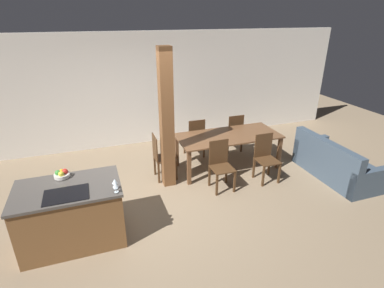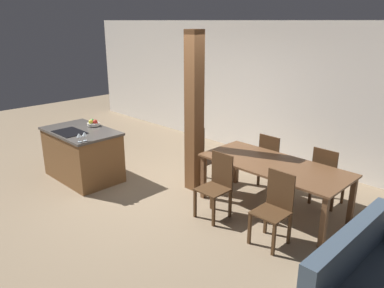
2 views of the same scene
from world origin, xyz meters
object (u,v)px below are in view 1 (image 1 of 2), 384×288
Objects in this scene: wine_glass_middle at (115,181)px; dining_chair_head_end at (161,156)px; kitchen_island at (72,214)px; wine_glass_near at (116,185)px; fruit_bowl at (62,174)px; couch at (335,164)px; dining_chair_near_right at (266,157)px; dining_chair_far_left at (195,137)px; dining_table at (228,139)px; timber_post at (167,121)px; dining_chair_far_right at (233,132)px; dining_chair_near_left at (221,164)px.

wine_glass_middle is 1.97m from dining_chair_head_end.
wine_glass_middle is (0.62, -0.27, 0.56)m from kitchen_island.
fruit_bowl is at bearing 136.20° from wine_glass_near.
fruit_bowl is 5.04m from couch.
dining_chair_near_right is at bearing 5.36° from fruit_bowl.
dining_chair_near_right is 1.70m from dining_chair_far_left.
dining_table is (3.07, 1.34, 0.21)m from kitchen_island.
wine_glass_middle is at bearing -162.79° from dining_chair_near_right.
dining_chair_far_left is at bearing 46.91° from timber_post.
dining_chair_far_right is (0.00, 1.40, 0.00)m from dining_chair_near_right.
dining_chair_far_right is at bearing -70.01° from dining_chair_head_end.
kitchen_island reaches higher than dining_table.
dining_chair_near_left is 1.40m from dining_chair_far_left.
wine_glass_near reaches higher than dining_chair_near_right.
dining_chair_far_left and dining_chair_head_end have the same top height.
wine_glass_middle is at bearing 97.16° from couch.
wine_glass_near is (0.69, -0.66, 0.06)m from fruit_bowl.
kitchen_island is at bearing -156.42° from dining_table.
timber_post reaches higher than wine_glass_near.
kitchen_island is 3.36m from dining_table.
wine_glass_near is at bearing 98.39° from couch.
kitchen_island is at bearing 29.88° from dining_chair_far_right.
wine_glass_middle is 0.16× the size of dining_chair_head_end.
dining_chair_far_right is (2.93, 2.40, -0.53)m from wine_glass_near.
dining_chair_near_left is 0.36× the size of timber_post.
dining_chair_far_left reaches higher than kitchen_island.
dining_chair_head_end is (1.00, 1.70, -0.53)m from wine_glass_near.
dining_chair_near_left is at bearing 90.00° from dining_chair_far_left.
fruit_bowl is 2.04m from dining_chair_head_end.
couch is (1.86, -1.09, -0.39)m from dining_table.
dining_chair_far_left is 2.95m from couch.
couch is (5.00, -0.05, -0.68)m from fruit_bowl.
kitchen_island is 4.94m from couch.
dining_chair_far_left is at bearing 49.54° from wine_glass_middle.
fruit_bowl is 3.21m from dining_chair_far_left.
dining_chair_head_end is at bearing 160.01° from dining_chair_near_right.
kitchen_island is 6.46× the size of fruit_bowl.
dining_table is 2.30× the size of dining_chair_far_left.
fruit_bowl is 2.72m from dining_chair_near_left.
fruit_bowl reaches higher than dining_chair_far_right.
timber_post is (1.70, 1.09, 0.84)m from kitchen_island.
wine_glass_near is at bearing -43.80° from fruit_bowl.
dining_chair_far_left is at bearing 52.95° from couch.
dining_chair_far_right is at bearing 90.00° from dining_chair_near_right.
wine_glass_near is 0.07× the size of dining_table.
dining_chair_near_right is at bearing -109.99° from dining_chair_head_end.
dining_chair_near_right is at bearing -13.63° from timber_post.
dining_chair_far_right reaches higher than kitchen_island.
wine_glass_middle reaches higher than dining_chair_near_left.
fruit_bowl is at bearing 89.74° from couch.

